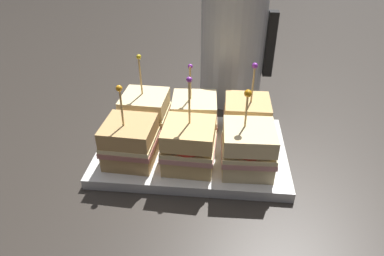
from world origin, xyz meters
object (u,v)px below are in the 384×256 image
sandwich_front_center (190,145)px  sandwich_back_right (246,118)px  sandwich_back_left (146,113)px  serving_platter (192,150)px  kettle_steel (233,47)px  sandwich_front_right (248,149)px  sandwich_back_center (193,116)px  sandwich_front_left (130,142)px

sandwich_front_center → sandwich_back_right: sandwich_front_center is taller
sandwich_back_left → serving_platter: bearing=-25.9°
serving_platter → kettle_steel: kettle_steel is taller
sandwich_front_right → sandwich_back_left: (-0.19, 0.10, -0.00)m
sandwich_back_left → kettle_steel: bearing=50.6°
sandwich_front_center → sandwich_front_right: 0.09m
sandwich_back_center → sandwich_back_left: bearing=-177.9°
sandwich_front_left → sandwich_front_right: bearing=-1.3°
serving_platter → sandwich_back_right: size_ratio=2.27×
serving_platter → kettle_steel: size_ratio=1.24×
sandwich_back_right → serving_platter: bearing=-153.0°
sandwich_front_right → sandwich_back_center: same height
sandwich_front_center → sandwich_back_center: (-0.00, 0.10, -0.00)m
sandwich_front_right → sandwich_back_right: bearing=89.0°
sandwich_back_left → sandwich_front_left: bearing=-94.3°
sandwich_front_center → sandwich_back_right: bearing=46.1°
kettle_steel → sandwich_front_center: bearing=-103.0°
serving_platter → sandwich_back_left: size_ratio=2.19×
sandwich_back_left → sandwich_back_center: sandwich_back_left is taller
sandwich_front_center → sandwich_front_right: sandwich_front_center is taller
sandwich_front_center → sandwich_front_right: (0.09, -0.00, 0.00)m
sandwich_back_right → kettle_steel: (-0.03, 0.19, 0.07)m
sandwich_back_center → sandwich_back_right: size_ratio=0.95×
serving_platter → sandwich_back_center: 0.07m
sandwich_front_center → sandwich_back_center: sandwich_front_center is taller
sandwich_front_left → kettle_steel: (0.17, 0.29, 0.07)m
sandwich_back_left → sandwich_back_right: sandwich_back_left is taller
sandwich_front_center → sandwich_back_right: size_ratio=1.06×
sandwich_front_center → sandwich_back_right: (0.10, 0.10, -0.00)m
serving_platter → sandwich_back_left: sandwich_back_left is taller
sandwich_front_right → sandwich_front_center: bearing=179.3°
sandwich_front_center → kettle_steel: bearing=77.0°
sandwich_front_right → sandwich_back_left: bearing=152.9°
sandwich_back_left → sandwich_front_right: bearing=-27.1°
sandwich_front_center → sandwich_back_left: 0.13m
sandwich_back_left → kettle_steel: 0.26m
serving_platter → sandwich_back_center: size_ratio=2.39×
sandwich_front_left → sandwich_back_center: 0.14m
sandwich_front_right → sandwich_back_center: bearing=134.3°
sandwich_front_left → sandwich_front_center: sandwich_front_center is taller
serving_platter → sandwich_back_center: sandwich_back_center is taller
serving_platter → sandwich_front_center: (0.00, -0.05, 0.05)m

